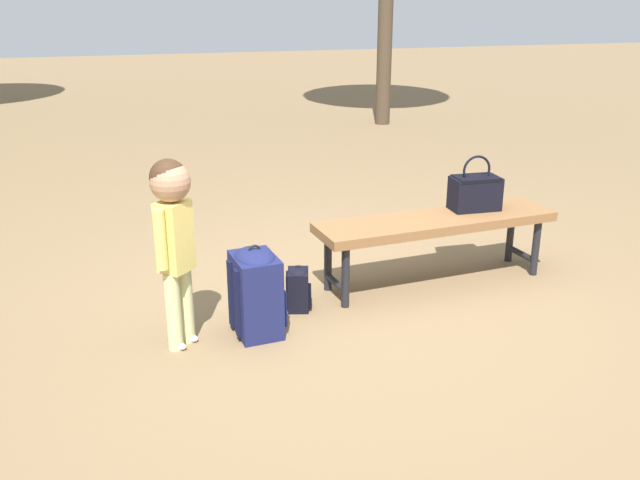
{
  "coord_description": "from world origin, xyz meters",
  "views": [
    {
      "loc": [
        1.4,
        3.65,
        1.8
      ],
      "look_at": [
        0.22,
        0.05,
        0.45
      ],
      "focal_mm": 38.66,
      "sensor_mm": 36.0,
      "label": 1
    }
  ],
  "objects_px": {
    "child_standing": "(173,224)",
    "backpack_small": "(298,287)",
    "backpack_large": "(256,289)",
    "handbag": "(475,191)",
    "park_bench": "(436,226)"
  },
  "relations": [
    {
      "from": "handbag",
      "to": "backpack_small",
      "type": "relative_size",
      "value": 1.3
    },
    {
      "from": "child_standing",
      "to": "backpack_large",
      "type": "height_order",
      "value": "child_standing"
    },
    {
      "from": "backpack_large",
      "to": "backpack_small",
      "type": "relative_size",
      "value": 1.86
    },
    {
      "from": "park_bench",
      "to": "backpack_small",
      "type": "height_order",
      "value": "park_bench"
    },
    {
      "from": "park_bench",
      "to": "child_standing",
      "type": "xyz_separation_m",
      "value": [
        1.7,
        0.36,
        0.3
      ]
    },
    {
      "from": "park_bench",
      "to": "handbag",
      "type": "bearing_deg",
      "value": -165.71
    },
    {
      "from": "park_bench",
      "to": "child_standing",
      "type": "relative_size",
      "value": 1.57
    },
    {
      "from": "backpack_small",
      "to": "backpack_large",
      "type": "bearing_deg",
      "value": 36.02
    },
    {
      "from": "park_bench",
      "to": "child_standing",
      "type": "height_order",
      "value": "child_standing"
    },
    {
      "from": "park_bench",
      "to": "backpack_small",
      "type": "distance_m",
      "value": 1.01
    },
    {
      "from": "handbag",
      "to": "park_bench",
      "type": "bearing_deg",
      "value": 14.29
    },
    {
      "from": "park_bench",
      "to": "handbag",
      "type": "xyz_separation_m",
      "value": [
        -0.32,
        -0.08,
        0.18
      ]
    },
    {
      "from": "park_bench",
      "to": "child_standing",
      "type": "distance_m",
      "value": 1.77
    },
    {
      "from": "child_standing",
      "to": "backpack_small",
      "type": "relative_size",
      "value": 3.63
    },
    {
      "from": "handbag",
      "to": "backpack_small",
      "type": "height_order",
      "value": "handbag"
    }
  ]
}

